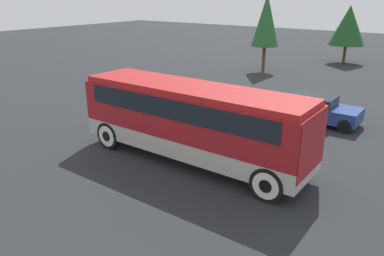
# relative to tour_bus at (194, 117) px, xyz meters

# --- Properties ---
(ground_plane) EXTENTS (120.00, 120.00, 0.00)m
(ground_plane) POSITION_rel_tour_bus_xyz_m (-0.10, 0.00, -1.87)
(ground_plane) COLOR #26282B
(tour_bus) EXTENTS (9.60, 2.57, 3.08)m
(tour_bus) POSITION_rel_tour_bus_xyz_m (0.00, 0.00, 0.00)
(tour_bus) COLOR #B7B2A8
(tour_bus) RESTS_ON ground_plane
(parked_car_near) EXTENTS (4.60, 1.88, 1.41)m
(parked_car_near) POSITION_rel_tour_bus_xyz_m (2.13, 7.71, -1.16)
(parked_car_near) COLOR navy
(parked_car_near) RESTS_ON ground_plane
(parked_car_mid) EXTENTS (4.36, 1.83, 1.45)m
(parked_car_mid) POSITION_rel_tour_bus_xyz_m (-3.67, 5.90, -1.16)
(parked_car_mid) COLOR maroon
(parked_car_mid) RESTS_ON ground_plane
(tree_center) EXTENTS (3.31, 3.31, 5.37)m
(tree_center) POSITION_rel_tour_bus_xyz_m (-1.52, 26.85, 1.67)
(tree_center) COLOR brown
(tree_center) RESTS_ON ground_plane
(tree_right) EXTENTS (2.28, 2.28, 6.42)m
(tree_right) POSITION_rel_tour_bus_xyz_m (-5.99, 18.44, 2.40)
(tree_right) COLOR brown
(tree_right) RESTS_ON ground_plane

